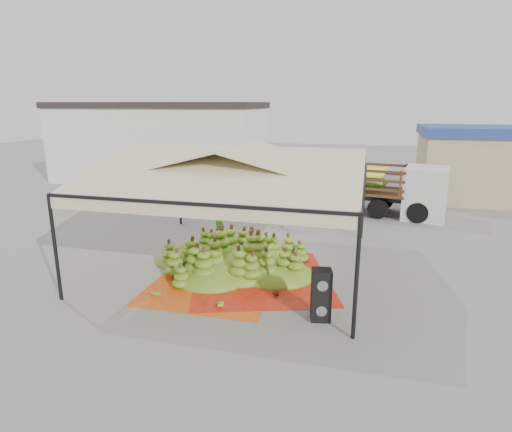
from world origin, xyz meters
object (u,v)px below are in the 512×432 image
(speaker_stack, at_px, (321,295))
(banana_heap, at_px, (234,251))
(truck_left, at_px, (222,178))
(truck_right, at_px, (376,183))
(vendor, at_px, (279,208))

(speaker_stack, bearing_deg, banana_heap, 127.16)
(speaker_stack, relative_size, truck_left, 0.20)
(banana_heap, relative_size, truck_right, 0.80)
(vendor, distance_m, truck_left, 5.76)
(banana_heap, distance_m, speaker_stack, 4.17)
(speaker_stack, distance_m, vendor, 8.27)
(vendor, height_order, truck_left, truck_left)
(vendor, distance_m, truck_right, 5.67)
(banana_heap, bearing_deg, truck_left, 111.35)
(banana_heap, bearing_deg, vendor, 84.94)
(speaker_stack, bearing_deg, truck_left, 107.49)
(vendor, bearing_deg, banana_heap, 61.64)
(speaker_stack, height_order, truck_right, truck_right)
(truck_right, bearing_deg, banana_heap, -107.07)
(banana_heap, height_order, vendor, vendor)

